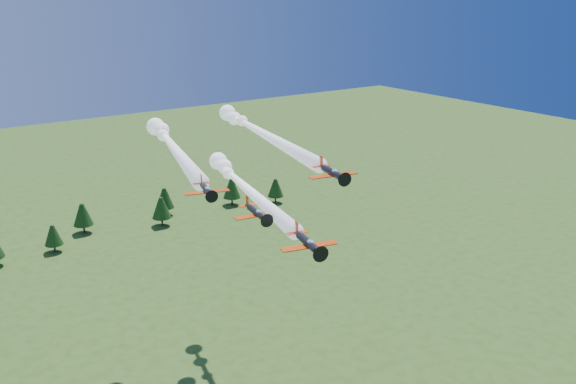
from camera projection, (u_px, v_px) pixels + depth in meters
plane_lead at (244, 186)px, 117.84m from camera, size 16.98×52.90×3.70m
plane_left at (172, 145)px, 117.83m from camera, size 17.44×50.18×3.70m
plane_right at (260, 131)px, 128.76m from camera, size 16.92×58.27×3.70m
plane_slot at (257, 213)px, 104.38m from camera, size 8.09×8.83×2.82m
treeline at (28, 234)px, 186.81m from camera, size 159.96×19.87×11.39m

